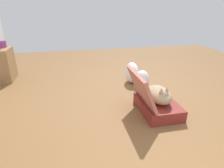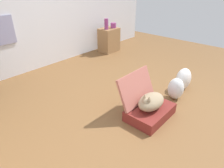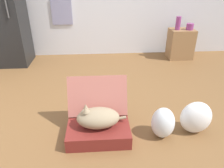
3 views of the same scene
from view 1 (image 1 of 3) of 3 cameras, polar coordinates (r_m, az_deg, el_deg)
The scene contains 8 objects.
ground_plane at distance 2.54m, azimuth 3.04°, elevation -8.21°, with size 7.68×7.68×0.00m, color brown.
suitcase_base at distance 2.57m, azimuth 13.49°, elevation -6.54°, with size 0.65×0.45×0.15m, color maroon.
suitcase_lid at distance 2.35m, azimuth 8.75°, elevation -1.18°, with size 0.65×0.45×0.04m, color #B26356.
cat at distance 2.49m, azimuth 13.94°, elevation -3.08°, with size 0.52×0.28×0.25m.
plastic_bag_white at distance 3.10m, azimuth 8.95°, elevation 0.98°, with size 0.24×0.24×0.34m, color silver.
plastic_bag_clear at distance 3.41m, azimuth 6.01°, elevation 3.40°, with size 0.34×0.23×0.37m, color white.
side_table at distance 4.03m, azimuth -30.13°, elevation 5.03°, with size 0.47×0.36×0.58m, color olive.
vase_short at distance 4.05m, azimuth -30.06°, elevation 10.33°, with size 0.14×0.14×0.12m, color #8C387A.
Camera 1 is at (-2.10, 0.60, 1.30)m, focal length 30.49 mm.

